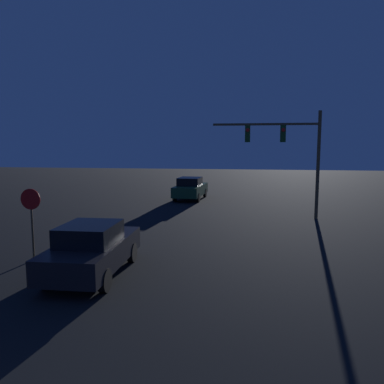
# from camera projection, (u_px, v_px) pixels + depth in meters

# --- Properties ---
(car_near) EXTENTS (1.98, 4.45, 1.62)m
(car_near) POSITION_uv_depth(u_px,v_px,m) (92.00, 249.00, 11.40)
(car_near) COLOR black
(car_near) RESTS_ON ground_plane
(car_far) EXTENTS (2.10, 4.49, 1.62)m
(car_far) POSITION_uv_depth(u_px,v_px,m) (190.00, 188.00, 27.44)
(car_far) COLOR #1E4728
(car_far) RESTS_ON ground_plane
(traffic_signal_mast) EXTENTS (5.72, 0.30, 5.76)m
(traffic_signal_mast) POSITION_uv_depth(u_px,v_px,m) (289.00, 146.00, 20.03)
(traffic_signal_mast) COLOR brown
(traffic_signal_mast) RESTS_ON ground_plane
(stop_sign) EXTENTS (0.72, 0.07, 2.49)m
(stop_sign) POSITION_uv_depth(u_px,v_px,m) (31.00, 211.00, 12.72)
(stop_sign) COLOR brown
(stop_sign) RESTS_ON ground_plane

